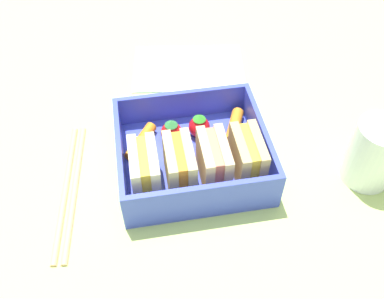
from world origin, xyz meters
TOP-DOWN VIEW (x-y plane):
  - ground_plane at (0.00, 0.00)cm, footprint 120.00×120.00cm
  - bento_tray at (0.00, 0.00)cm, footprint 16.53×14.82cm
  - bento_rim at (0.00, 0.00)cm, footprint 16.53×14.82cm
  - sandwich_left at (-5.53, 2.93)cm, footprint 2.89×5.86cm
  - sandwich_center_left at (-1.84, 2.93)cm, footprint 2.89×5.86cm
  - sandwich_center at (1.84, 2.93)cm, footprint 2.89×5.86cm
  - sandwich_center_right at (5.53, 2.93)cm, footprint 2.89×5.86cm
  - carrot_stick_left at (-5.81, -3.57)cm, footprint 3.37×5.22cm
  - strawberry_left at (-1.49, -3.59)cm, footprint 2.55×2.55cm
  - strawberry_far_left at (1.89, -3.22)cm, footprint 2.55×2.55cm
  - carrot_stick_far_left at (5.57, -2.99)cm, footprint 4.13×5.25cm
  - chopstick_pair at (13.99, 1.22)cm, footprint 3.63×18.60cm
  - drinking_glass at (-19.13, 4.91)cm, footprint 5.51×5.51cm
  - folded_napkin at (-2.59, -17.99)cm, footprint 17.11×12.72cm

SIDE VIEW (x-z plane):
  - ground_plane at x=0.00cm, z-range -2.00..0.00cm
  - folded_napkin at x=-2.59cm, z-range 0.00..0.40cm
  - chopstick_pair at x=13.99cm, z-range 0.00..0.70cm
  - bento_tray at x=0.00cm, z-range 0.00..1.20cm
  - carrot_stick_far_left at x=5.57cm, z-range 1.20..2.53cm
  - carrot_stick_left at x=-5.81cm, z-range 1.20..2.65cm
  - strawberry_far_left at x=1.89cm, z-range 1.02..4.17cm
  - strawberry_left at x=-1.49cm, z-range 1.02..4.18cm
  - bento_rim at x=0.00cm, z-range 1.20..5.12cm
  - sandwich_left at x=-5.53cm, z-range 1.20..6.35cm
  - sandwich_center_left at x=-1.84cm, z-range 1.20..6.35cm
  - sandwich_center at x=1.84cm, z-range 1.20..6.35cm
  - sandwich_center_right at x=5.53cm, z-range 1.20..6.35cm
  - drinking_glass at x=-19.13cm, z-range 0.00..7.75cm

